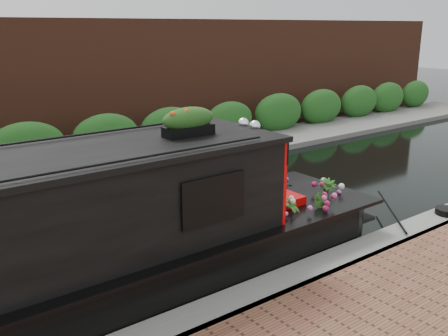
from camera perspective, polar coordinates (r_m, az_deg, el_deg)
ground at (r=9.48m, az=-12.01°, el=-7.90°), size 80.00×80.00×0.00m
near_bank_coping at (r=6.96m, az=0.34°, el=-16.93°), size 40.00×0.60×0.50m
far_bank_path at (r=13.20m, az=-19.91°, el=-1.66°), size 40.00×2.40×0.34m
far_hedge at (r=14.03m, az=-21.04°, el=-0.76°), size 40.00×1.10×2.80m
far_brick_wall at (r=16.00m, az=-23.21°, el=0.98°), size 40.00×1.00×8.00m
rope_fender at (r=10.28m, az=13.29°, el=-4.93°), size 0.37×0.42×0.37m
coiled_mooring_rope at (r=10.62m, az=24.06°, el=-4.54°), size 0.42×0.42×0.12m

